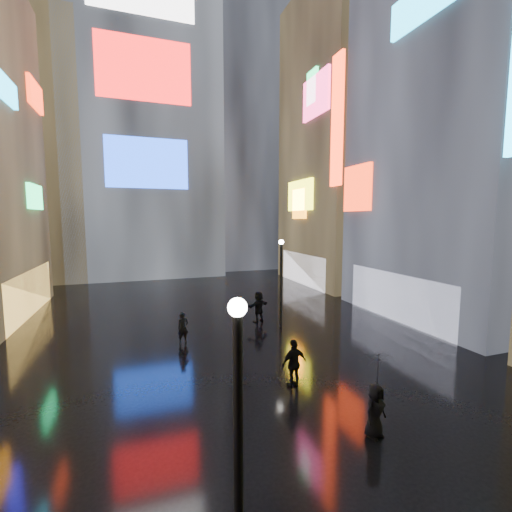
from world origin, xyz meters
name	(u,v)px	position (x,y,z in m)	size (l,w,h in m)	color
ground	(213,324)	(0.00, 20.00, 0.00)	(140.00, 140.00, 0.00)	black
building_right_mid	(469,82)	(15.98, 17.01, 14.99)	(10.28, 13.70, 30.00)	black
building_right_far	(349,142)	(15.98, 30.00, 13.98)	(10.28, 12.00, 28.00)	black
tower_main	(143,94)	(-3.00, 43.97, 21.01)	(16.00, 14.20, 42.00)	black
tower_flank_right	(237,140)	(9.00, 46.00, 17.00)	(12.00, 12.00, 34.00)	black
tower_flank_left	(35,155)	(-14.00, 42.00, 13.00)	(10.00, 10.00, 26.00)	black
lamp_near	(238,438)	(-2.77, 4.83, 2.94)	(0.30, 0.30, 5.20)	black
lamp_far	(281,278)	(3.68, 18.16, 2.94)	(0.30, 0.30, 5.20)	black
pedestrian_3	(294,363)	(1.29, 11.30, 0.92)	(1.08, 0.45, 1.85)	black
pedestrian_4	(375,411)	(2.25, 7.79, 0.79)	(0.78, 0.51, 1.59)	black
pedestrian_5	(259,307)	(2.80, 19.59, 0.95)	(1.77, 0.56, 1.91)	black
pedestrian_6	(183,328)	(-2.12, 17.37, 0.80)	(0.59, 0.38, 1.61)	black
umbrella_2	(377,369)	(2.25, 7.79, 2.07)	(1.05, 1.07, 0.96)	black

